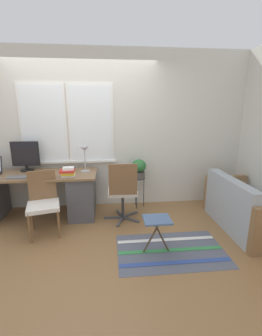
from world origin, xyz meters
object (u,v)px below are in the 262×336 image
keyboard (20,177)px  book_stack (68,172)px  plant_stand (139,182)px  desk_chair_wooden (43,201)px  mouse (39,176)px  folding_stool (157,223)px  potted_plant (139,168)px  couch_loveseat (244,210)px  desk_lamp (85,153)px  office_chair_swivel (123,190)px  monitor (26,156)px

keyboard → book_stack: book_stack is taller
keyboard → plant_stand: keyboard is taller
desk_chair_wooden → mouse: bearing=96.9°
mouse → plant_stand: (1.57, 0.40, -0.28)m
folding_stool → potted_plant: bearing=91.6°
desk_chair_wooden → couch_loveseat: 2.91m
desk_lamp → couch_loveseat: 2.58m
keyboard → book_stack: bearing=-2.3°
desk_lamp → mouse: bearing=-159.9°
plant_stand → potted_plant: 0.25m
potted_plant → folding_stool: bearing=-88.4°
office_chair_swivel → potted_plant: size_ratio=2.94×
book_stack → office_chair_swivel: office_chair_swivel is taller
monitor → desk_chair_wooden: (0.43, -0.72, -0.51)m
folding_stool → mouse: bearing=149.0°
book_stack → office_chair_swivel: bearing=-3.8°
monitor → mouse: (0.30, -0.39, -0.23)m
potted_plant → desk_lamp: bearing=-170.2°
desk_chair_wooden → couch_loveseat: size_ratio=0.63×
potted_plant → folding_stool: (0.04, -1.37, -0.33)m
desk_chair_wooden → couch_loveseat: bearing=-16.8°
plant_stand → book_stack: bearing=-158.2°
monitor → desk_lamp: (0.97, -0.15, 0.05)m
mouse → book_stack: 0.45m
book_stack → couch_loveseat: size_ratio=0.16×
desk_chair_wooden → office_chair_swivel: bearing=-2.5°
office_chair_swivel → folding_stool: bearing=113.9°
desk_chair_wooden → potted_plant: (1.45, 0.73, 0.26)m
mouse → couch_loveseat: mouse is taller
office_chair_swivel → desk_lamp: bearing=-29.3°
desk_chair_wooden → potted_plant: 1.64m
keyboard → book_stack: (0.70, -0.03, 0.07)m
book_stack → desk_lamp: bearing=52.5°
desk_chair_wooden → couch_loveseat: desk_chair_wooden is taller
plant_stand → folding_stool: size_ratio=1.21×
mouse → desk_lamp: size_ratio=0.16×
monitor → mouse: bearing=-52.1°
book_stack → folding_stool: book_stack is taller
office_chair_swivel → potted_plant: (0.32, 0.51, 0.22)m
monitor → potted_plant: 1.89m
mouse → monitor: bearing=127.9°
keyboard → couch_loveseat: bearing=-8.1°
couch_loveseat → folding_stool: (-1.41, -0.48, 0.11)m
book_stack → mouse: bearing=173.2°
mouse → office_chair_swivel: 1.28m
keyboard → office_chair_swivel: bearing=-3.1°
keyboard → office_chair_swivel: size_ratio=0.37×
monitor → plant_stand: monitor is taller
book_stack → plant_stand: size_ratio=0.40×
desk_lamp → folding_stool: bearing=-52.2°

